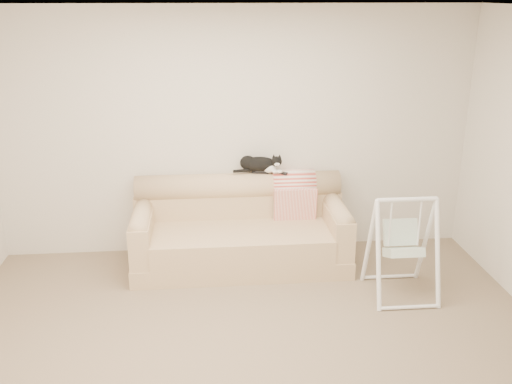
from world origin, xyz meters
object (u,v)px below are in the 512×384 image
Objects in this scene: sofa at (240,231)px; tuxedo_cat at (260,164)px; remote_b at (280,173)px; baby_swing at (402,246)px; remote_a at (260,172)px.

tuxedo_cat is (0.23, 0.25, 0.65)m from sofa.
remote_b is 0.23m from tuxedo_cat.
baby_swing is (1.02, -1.02, -0.42)m from remote_b.
remote_a is 1.67m from baby_swing.
sofa is 13.05× the size of remote_b.
remote_a is (0.23, 0.25, 0.56)m from sofa.
remote_b is at bearing -11.53° from tuxedo_cat.
remote_b is at bearing -11.04° from remote_a.
tuxedo_cat is at bearing 139.09° from baby_swing.
remote_a is 0.19× the size of baby_swing.
baby_swing reaches higher than remote_a.
remote_b reaches higher than sofa.
sofa is 11.87× the size of remote_a.
tuxedo_cat reaches higher than baby_swing.
sofa is 2.26× the size of baby_swing.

